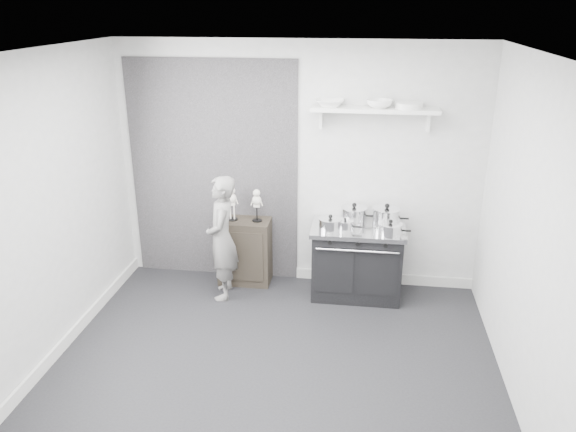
{
  "coord_description": "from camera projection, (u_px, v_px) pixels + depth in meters",
  "views": [
    {
      "loc": [
        0.7,
        -4.11,
        3.05
      ],
      "look_at": [
        0.01,
        0.95,
        1.09
      ],
      "focal_mm": 35.0,
      "sensor_mm": 36.0,
      "label": 1
    }
  ],
  "objects": [
    {
      "name": "bowl_small",
      "position": [
        379.0,
        104.0,
        5.67
      ],
      "size": [
        0.26,
        0.26,
        0.08
      ],
      "primitive_type": "imported",
      "color": "white",
      "rests_on": "wall_shelf"
    },
    {
      "name": "pot_front_left",
      "position": [
        330.0,
        224.0,
        5.87
      ],
      "size": [
        0.33,
        0.25,
        0.17
      ],
      "color": "silver",
      "rests_on": "stove"
    },
    {
      "name": "side_cabinet",
      "position": [
        245.0,
        251.0,
        6.41
      ],
      "size": [
        0.58,
        0.34,
        0.76
      ],
      "primitive_type": "cube",
      "color": "black",
      "rests_on": "ground"
    },
    {
      "name": "child",
      "position": [
        222.0,
        238.0,
        5.99
      ],
      "size": [
        0.4,
        0.54,
        1.37
      ],
      "primitive_type": "imported",
      "rotation": [
        0.0,
        0.0,
        -1.42
      ],
      "color": "slate",
      "rests_on": "ground"
    },
    {
      "name": "skeleton_full",
      "position": [
        232.0,
        201.0,
        6.21
      ],
      "size": [
        0.12,
        0.08,
        0.44
      ],
      "primitive_type": null,
      "color": "white",
      "rests_on": "side_cabinet"
    },
    {
      "name": "pot_back_right",
      "position": [
        386.0,
        217.0,
        5.97
      ],
      "size": [
        0.38,
        0.3,
        0.25
      ],
      "color": "silver",
      "rests_on": "stove"
    },
    {
      "name": "room_shell",
      "position": [
        263.0,
        188.0,
        4.54
      ],
      "size": [
        4.02,
        3.62,
        2.71
      ],
      "color": "#B7B6B4",
      "rests_on": "ground"
    },
    {
      "name": "pot_front_right",
      "position": [
        390.0,
        229.0,
        5.75
      ],
      "size": [
        0.33,
        0.25,
        0.17
      ],
      "color": "silver",
      "rests_on": "stove"
    },
    {
      "name": "pot_back_left",
      "position": [
        354.0,
        214.0,
        6.09
      ],
      "size": [
        0.37,
        0.29,
        0.22
      ],
      "color": "silver",
      "rests_on": "stove"
    },
    {
      "name": "pot_front_center",
      "position": [
        345.0,
        226.0,
        5.85
      ],
      "size": [
        0.26,
        0.18,
        0.15
      ],
      "color": "silver",
      "rests_on": "stove"
    },
    {
      "name": "skeleton_torso",
      "position": [
        257.0,
        203.0,
        6.18
      ],
      "size": [
        0.12,
        0.08,
        0.43
      ],
      "primitive_type": null,
      "color": "white",
      "rests_on": "side_cabinet"
    },
    {
      "name": "ground",
      "position": [
        272.0,
        368.0,
        4.98
      ],
      "size": [
        4.0,
        4.0,
        0.0
      ],
      "primitive_type": "plane",
      "color": "black",
      "rests_on": "ground"
    },
    {
      "name": "bowl_large",
      "position": [
        330.0,
        103.0,
        5.74
      ],
      "size": [
        0.3,
        0.3,
        0.07
      ],
      "primitive_type": "imported",
      "color": "white",
      "rests_on": "wall_shelf"
    },
    {
      "name": "stove",
      "position": [
        357.0,
        261.0,
        6.11
      ],
      "size": [
        1.0,
        0.63,
        0.8
      ],
      "color": "black",
      "rests_on": "ground"
    },
    {
      "name": "plate_stack",
      "position": [
        409.0,
        105.0,
        5.64
      ],
      "size": [
        0.28,
        0.28,
        0.06
      ],
      "primitive_type": "cylinder",
      "color": "silver",
      "rests_on": "wall_shelf"
    },
    {
      "name": "wall_shelf",
      "position": [
        374.0,
        111.0,
        5.71
      ],
      "size": [
        1.3,
        0.26,
        0.24
      ],
      "color": "silver",
      "rests_on": "room_shell"
    }
  ]
}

